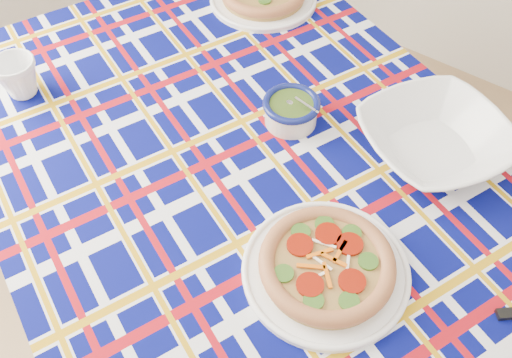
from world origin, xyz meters
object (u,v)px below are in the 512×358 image
Objects in this scene: main_focaccia_plate at (327,264)px; mug at (18,77)px; dining_table at (274,214)px; serving_bowl at (435,140)px; pesto_bowl at (291,109)px.

main_focaccia_plate is 0.87m from mug.
main_focaccia_plate is (0.19, -0.11, 0.12)m from dining_table.
serving_bowl is 3.01× the size of mug.
serving_bowl is at bearing 86.13° from main_focaccia_plate.
pesto_bowl is (-0.28, 0.30, 0.01)m from main_focaccia_plate.
mug reaches higher than dining_table.
dining_table is 6.37× the size of serving_bowl.
main_focaccia_plate is 3.15× the size of mug.
mug is (-0.87, -0.01, 0.02)m from main_focaccia_plate.
pesto_bowl is (-0.09, 0.19, 0.12)m from dining_table.
main_focaccia_plate is 0.41m from serving_bowl.
dining_table is at bearing -126.01° from serving_bowl.
serving_bowl reaches higher than main_focaccia_plate.
pesto_bowl is at bearing -160.66° from serving_bowl.
dining_table is 19.18× the size of mug.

